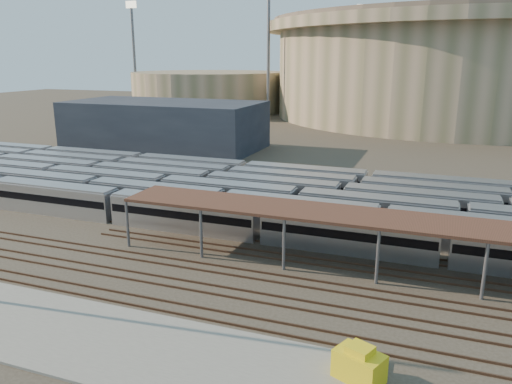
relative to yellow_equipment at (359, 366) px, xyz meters
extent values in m
plane|color=#383026|center=(-18.50, 13.21, -1.12)|extent=(420.00, 420.00, 0.00)
cube|color=gray|center=(-23.50, -1.79, -1.02)|extent=(50.00, 9.00, 0.20)
cube|color=#B6B6BB|center=(-14.02, 21.21, 0.68)|extent=(112.00, 2.90, 3.60)
cube|color=#B6B6BB|center=(-20.42, 25.41, 0.68)|extent=(112.00, 2.90, 3.60)
cube|color=#B6B6BB|center=(-12.28, 29.61, 0.68)|extent=(112.00, 2.90, 3.60)
cube|color=#B6B6BB|center=(-26.46, 33.81, 0.68)|extent=(112.00, 2.90, 3.60)
cube|color=#B6B6BB|center=(-25.07, 38.01, 0.68)|extent=(112.00, 2.90, 3.60)
cube|color=#B6B6BB|center=(-24.20, 42.21, 0.68)|extent=(112.00, 2.90, 3.60)
cylinder|color=slate|center=(-26.50, 14.51, 1.38)|extent=(0.30, 0.30, 5.00)
cylinder|color=slate|center=(-26.50, 19.91, 1.38)|extent=(0.30, 0.30, 5.00)
cylinder|color=slate|center=(-17.93, 14.51, 1.38)|extent=(0.30, 0.30, 5.00)
cylinder|color=slate|center=(-17.93, 19.91, 1.38)|extent=(0.30, 0.30, 5.00)
cylinder|color=slate|center=(-9.36, 14.51, 1.38)|extent=(0.30, 0.30, 5.00)
cylinder|color=slate|center=(-9.36, 19.91, 1.38)|extent=(0.30, 0.30, 5.00)
cylinder|color=slate|center=(-0.79, 14.51, 1.38)|extent=(0.30, 0.30, 5.00)
cylinder|color=slate|center=(-0.79, 19.91, 1.38)|extent=(0.30, 0.30, 5.00)
cylinder|color=slate|center=(7.79, 14.51, 1.38)|extent=(0.30, 0.30, 5.00)
cylinder|color=slate|center=(7.79, 19.91, 1.38)|extent=(0.30, 0.30, 5.00)
cube|color=#3B2518|center=(3.50, 17.21, 4.03)|extent=(60.00, 6.00, 0.30)
cube|color=#4C3323|center=(-18.50, 11.46, -1.03)|extent=(170.00, 0.12, 0.18)
cube|color=#4C3323|center=(-18.50, 12.96, -1.03)|extent=(170.00, 0.12, 0.18)
cube|color=#4C3323|center=(-18.50, 7.46, -1.03)|extent=(170.00, 0.12, 0.18)
cube|color=#4C3323|center=(-18.50, 8.96, -1.03)|extent=(170.00, 0.12, 0.18)
cube|color=#4C3323|center=(-18.50, 3.46, -1.03)|extent=(170.00, 0.12, 0.18)
cube|color=#4C3323|center=(-18.50, 4.96, -1.03)|extent=(170.00, 0.12, 0.18)
cylinder|color=tan|center=(6.50, 153.21, 12.88)|extent=(116.00, 116.00, 28.00)
cylinder|color=tan|center=(6.50, 153.21, 28.38)|extent=(124.00, 124.00, 3.00)
cylinder|color=brown|center=(6.50, 153.21, 30.63)|extent=(120.00, 120.00, 1.50)
cylinder|color=tan|center=(-78.50, 143.21, 5.88)|extent=(56.00, 56.00, 14.00)
cube|color=#1E232D|center=(-53.50, 68.21, 3.88)|extent=(42.00, 20.00, 10.00)
cylinder|color=slate|center=(-48.50, 123.21, 16.88)|extent=(1.00, 1.00, 36.00)
cylinder|color=slate|center=(-103.50, 133.21, 16.88)|extent=(1.00, 1.00, 36.00)
cube|color=#FFF2CC|center=(-103.50, 133.21, 36.08)|extent=(4.00, 0.60, 2.40)
cylinder|color=slate|center=(-28.50, 173.21, 16.88)|extent=(1.00, 1.00, 36.00)
cube|color=#FFF2CC|center=(-28.50, 173.21, 36.08)|extent=(4.00, 0.60, 2.40)
cube|color=gold|center=(0.00, 0.00, 0.00)|extent=(3.42, 2.85, 1.83)
camera|label=1|loc=(3.36, -27.15, 18.29)|focal=35.00mm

